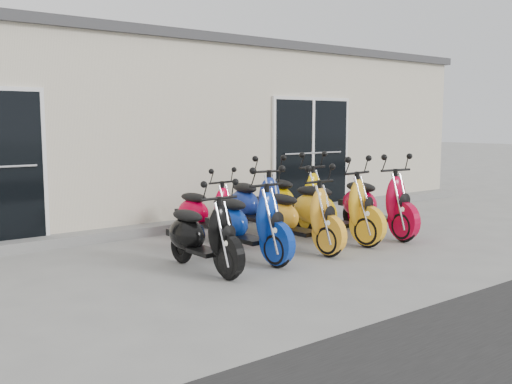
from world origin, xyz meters
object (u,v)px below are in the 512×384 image
Objects in this scene: scooter_front_black at (202,224)px; scooter_front_orange_a at (299,207)px; scooter_front_red at (377,194)px; scooter_back_red at (207,204)px; scooter_front_blue at (247,212)px; scooter_front_orange_b at (334,198)px; scooter_back_blue at (256,195)px; scooter_back_yellow at (294,190)px.

scooter_front_black is 1.71m from scooter_front_orange_a.
scooter_back_red is (-2.39, 1.29, -0.10)m from scooter_front_red.
scooter_front_blue is 1.11× the size of scooter_back_red.
scooter_front_orange_a reaches higher than scooter_front_black.
scooter_front_black is 0.86× the size of scooter_front_red.
scooter_front_orange_a is 1.70m from scooter_front_red.
scooter_front_orange_b reaches higher than scooter_front_blue.
scooter_front_blue is 2.62m from scooter_front_red.
scooter_back_red is (0.23, 1.35, -0.06)m from scooter_front_blue.
scooter_back_red is at bearing 76.50° from scooter_front_blue.
scooter_front_red is (2.62, 0.05, 0.04)m from scooter_front_blue.
scooter_back_blue reaches higher than scooter_back_red.
scooter_back_red is 0.87× the size of scooter_back_blue.
scooter_back_blue is at bearing -14.30° from scooter_back_red.
scooter_front_red is at bearing -29.68° from scooter_back_blue.
scooter_front_red reaches higher than scooter_front_black.
scooter_back_blue is at bearing 112.45° from scooter_front_orange_b.
scooter_back_blue reaches higher than scooter_front_black.
scooter_front_blue reaches higher than scooter_back_red.
scooter_back_red is 1.65m from scooter_back_yellow.
scooter_back_blue reaches higher than scooter_front_orange_a.
scooter_back_yellow is (1.64, -0.13, 0.10)m from scooter_back_red.
scooter_front_red reaches higher than scooter_front_orange_b.
scooter_front_orange_a is at bearing -170.91° from scooter_front_red.
scooter_front_red reaches higher than scooter_front_orange_a.
scooter_front_red is at bearing -2.19° from scooter_front_orange_a.
scooter_front_blue is 1.02× the size of scooter_front_orange_a.
scooter_front_orange_b is at bearing -52.02° from scooter_back_blue.
scooter_front_black is at bearing -169.12° from scooter_front_red.
scooter_back_yellow reaches higher than scooter_front_orange_b.
scooter_front_orange_b is 1.94m from scooter_back_red.
scooter_back_red is 0.86m from scooter_back_blue.
scooter_back_yellow reaches higher than scooter_front_black.
scooter_back_yellow is (2.66, 1.37, 0.09)m from scooter_front_black.
scooter_back_red is at bearing 53.93° from scooter_front_black.
scooter_back_red is at bearing 158.98° from scooter_front_red.
scooter_front_orange_b is (1.73, 0.12, 0.03)m from scooter_front_blue.
scooter_front_black is at bearing -156.41° from scooter_back_yellow.
scooter_back_yellow is at bearing 130.09° from scooter_front_red.
scooter_front_black is at bearing -130.92° from scooter_back_red.
scooter_front_orange_b reaches higher than scooter_back_blue.
scooter_front_red is at bearing -2.44° from scooter_front_blue.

